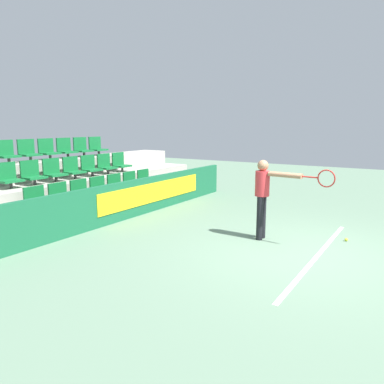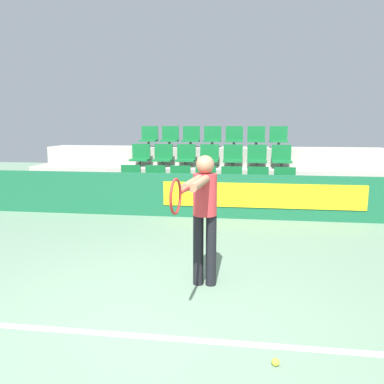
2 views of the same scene
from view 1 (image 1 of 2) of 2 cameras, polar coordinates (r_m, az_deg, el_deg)
name	(u,v)px [view 1 (image 1 of 2)]	position (r m, az deg, el deg)	size (l,w,h in m)	color
ground_plane	(301,253)	(7.20, 16.30, -8.84)	(30.00, 30.00, 0.00)	slate
court_baseline	(318,255)	(7.13, 18.62, -9.12)	(4.44, 0.08, 0.01)	white
barrier_wall	(122,201)	(9.24, -10.65, -1.39)	(9.55, 0.14, 0.94)	#19603D
bleacher_tier_front	(104,209)	(9.65, -13.23, -2.48)	(9.15, 0.96, 0.45)	#ADA89E
bleacher_tier_middle	(78,196)	(10.30, -17.05, -0.58)	(9.15, 0.96, 0.91)	#ADA89E
bleacher_tier_back	(53,184)	(11.00, -20.39, 1.09)	(9.15, 0.96, 1.36)	#ADA89E
stadium_chair_0	(37,201)	(8.51, -22.53, -1.34)	(0.48, 0.37, 0.57)	#333333
stadium_chair_1	(61,197)	(8.86, -19.39, -0.71)	(0.48, 0.37, 0.57)	#333333
stadium_chair_2	(81,193)	(9.24, -16.50, -0.12)	(0.48, 0.37, 0.57)	#333333
stadium_chair_3	(100,189)	(9.64, -13.84, 0.42)	(0.48, 0.37, 0.57)	#333333
stadium_chair_4	(117,186)	(10.06, -11.40, 0.91)	(0.48, 0.37, 0.57)	#333333
stadium_chair_5	(132,183)	(10.50, -9.15, 1.36)	(0.48, 0.37, 0.57)	#333333
stadium_chair_6	(146,180)	(10.95, -7.09, 1.78)	(0.48, 0.37, 0.57)	#333333
stadium_chair_7	(8,177)	(9.24, -26.20, 2.10)	(0.48, 0.37, 0.57)	#333333
stadium_chair_8	(32,174)	(9.56, -23.16, 2.57)	(0.48, 0.37, 0.57)	#333333
stadium_chair_9	(54,171)	(9.91, -20.32, 2.99)	(0.48, 0.37, 0.57)	#333333
stadium_chair_10	(73,169)	(10.29, -17.69, 3.39)	(0.48, 0.37, 0.57)	#333333
stadium_chair_11	(90,167)	(10.68, -15.24, 3.74)	(0.48, 0.37, 0.57)	#333333
stadium_chair_12	(106,165)	(11.09, -12.97, 4.07)	(0.48, 0.37, 0.57)	#333333
stadium_chair_13	(120,163)	(11.52, -10.86, 4.37)	(0.48, 0.37, 0.57)	#333333
stadium_chair_15	(7,153)	(10.32, -26.40, 5.37)	(0.48, 0.37, 0.57)	#333333
stadium_chair_16	(28,151)	(10.65, -23.66, 5.69)	(0.48, 0.37, 0.57)	#333333
stadium_chair_17	(48,150)	(11.00, -21.08, 5.98)	(0.48, 0.37, 0.57)	#333333
stadium_chair_18	(66,149)	(11.37, -18.66, 6.24)	(0.48, 0.37, 0.57)	#333333
stadium_chair_19	(82,148)	(11.75, -16.39, 6.47)	(0.48, 0.37, 0.57)	#333333
stadium_chair_20	(97,147)	(12.16, -14.27, 6.68)	(0.48, 0.37, 0.57)	#333333
tennis_player	(266,191)	(7.58, 11.23, 0.09)	(0.31, 1.56, 1.61)	black
tennis_ball	(346,240)	(8.16, 22.46, -6.72)	(0.07, 0.07, 0.07)	#CCDB33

